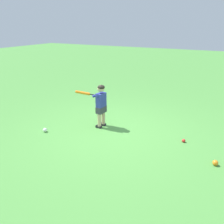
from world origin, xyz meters
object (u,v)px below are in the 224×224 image
at_px(child_batter, 100,102).
at_px(play_ball_by_bucket, 215,163).
at_px(play_ball_center_lawn, 184,141).
at_px(play_ball_far_left, 45,130).

relative_size(child_batter, play_ball_by_bucket, 10.43).
bearing_deg(play_ball_center_lawn, play_ball_by_bucket, 48.26).
bearing_deg(play_ball_by_bucket, child_batter, -99.67).
height_order(play_ball_far_left, play_ball_center_lawn, play_ball_far_left).
distance_m(play_ball_far_left, play_ball_center_lawn, 3.22).
bearing_deg(play_ball_by_bucket, play_ball_center_lawn, -131.74).
bearing_deg(play_ball_center_lawn, play_ball_far_left, -71.06).
distance_m(play_ball_by_bucket, play_ball_center_lawn, 0.92).
relative_size(play_ball_by_bucket, play_ball_far_left, 1.04).
relative_size(child_batter, play_ball_far_left, 10.89).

